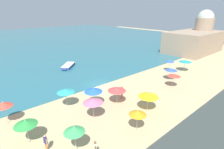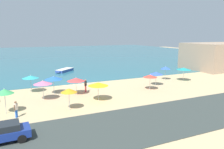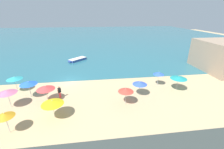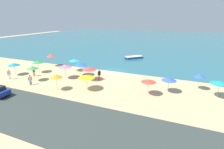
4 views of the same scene
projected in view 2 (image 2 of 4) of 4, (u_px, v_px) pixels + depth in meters
The scene contains 18 objects.
ground_plane at pixel (78, 84), 35.74m from camera, with size 160.00×160.00×0.00m, color tan.
sea at pixel (39, 55), 84.88m from camera, with size 150.00×110.00×0.05m, color #2B6977.
coastal_road at pixel (133, 124), 19.64m from camera, with size 80.00×8.00×0.06m, color #363E3B.
beach_umbrella_0 at pixel (31, 77), 30.03m from camera, with size 2.25×2.25×2.48m.
beach_umbrella_1 at pixel (166, 68), 38.41m from camera, with size 1.71×1.71×2.45m.
beach_umbrella_2 at pixel (76, 79), 29.06m from camera, with size 2.37×2.37×2.36m.
beach_umbrella_5 at pixel (184, 69), 37.57m from camera, with size 2.48×2.48×2.38m.
beach_umbrella_6 at pixel (43, 83), 26.52m from camera, with size 2.25×2.25×2.50m.
beach_umbrella_7 at pixel (156, 73), 34.36m from camera, with size 2.09×2.09×2.21m.
beach_umbrella_8 at pixel (69, 90), 23.11m from camera, with size 1.77×1.77×2.42m.
beach_umbrella_9 at pixel (98, 84), 26.39m from camera, with size 2.46×2.46×2.33m.
beach_umbrella_10 at pixel (150, 76), 31.52m from camera, with size 2.02×2.02×2.30m.
beach_umbrella_11 at pixel (4, 91), 21.95m from camera, with size 1.82×1.82×2.67m.
beach_umbrella_13 at pixel (53, 78), 29.26m from camera, with size 2.33×2.33×2.49m.
bather_0 at pixel (86, 85), 30.46m from camera, with size 0.41×0.45×1.82m.
bather_1 at pixel (16, 108), 21.16m from camera, with size 0.38×0.50×1.65m.
parked_car_1 at pixel (0, 133), 16.18m from camera, with size 4.39×2.01×1.40m.
skiff_nearshore at pixel (65, 70), 46.95m from camera, with size 4.48×4.39×0.59m.
Camera 2 is at (-9.46, -34.01, 8.03)m, focal length 35.00 mm.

